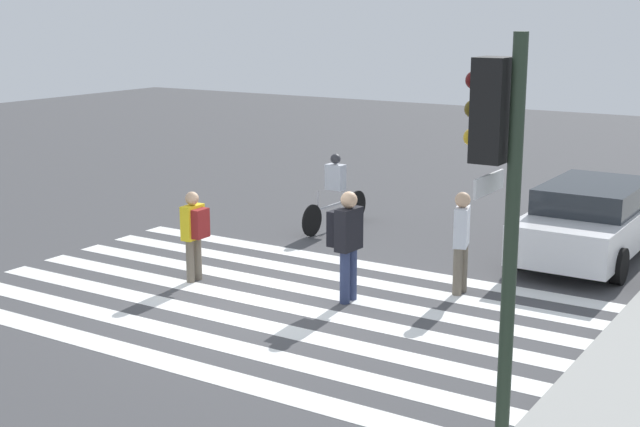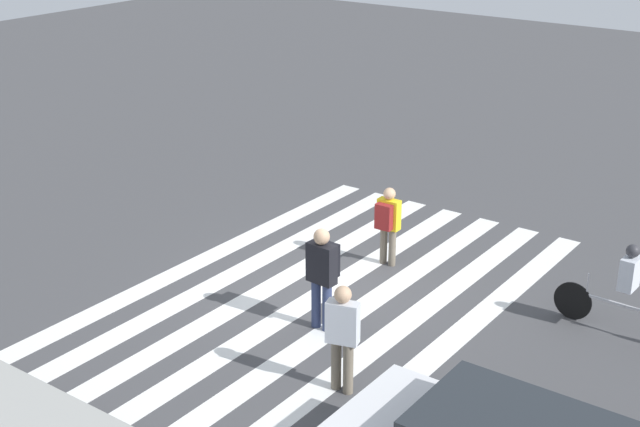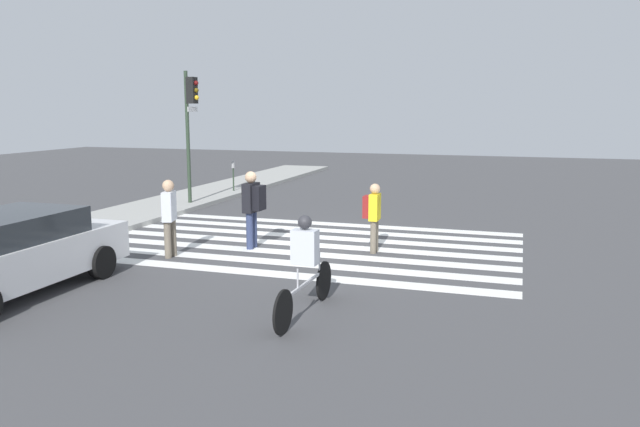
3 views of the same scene
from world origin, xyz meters
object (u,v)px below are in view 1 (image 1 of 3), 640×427
pedestrian_adult_blue_shirt (195,229)px  pedestrian_adult_yellow_jacket (346,237)px  traffic_light (498,197)px  car_parked_dark_suv (592,219)px  cyclist_near_curb (335,189)px  pedestrian_adult_tall_backpack (461,237)px

pedestrian_adult_blue_shirt → pedestrian_adult_yellow_jacket: bearing=-81.7°
traffic_light → car_parked_dark_suv: (-9.78, -1.83, -2.35)m
pedestrian_adult_yellow_jacket → traffic_light: bearing=44.7°
cyclist_near_curb → pedestrian_adult_blue_shirt: bearing=1.7°
cyclist_near_curb → car_parked_dark_suv: cyclist_near_curb is taller
pedestrian_adult_yellow_jacket → cyclist_near_curb: size_ratio=0.74×
pedestrian_adult_yellow_jacket → car_parked_dark_suv: size_ratio=0.39×
pedestrian_adult_tall_backpack → pedestrian_adult_yellow_jacket: pedestrian_adult_yellow_jacket is taller
pedestrian_adult_blue_shirt → traffic_light: bearing=-123.9°
traffic_light → cyclist_near_curb: bearing=-142.2°
pedestrian_adult_yellow_jacket → car_parked_dark_suv: (-4.71, 2.60, -0.31)m
pedestrian_adult_yellow_jacket → pedestrian_adult_blue_shirt: bearing=-76.9°
pedestrian_adult_yellow_jacket → cyclist_near_curb: 4.97m
traffic_light → pedestrian_adult_blue_shirt: 8.80m
pedestrian_adult_blue_shirt → car_parked_dark_suv: 7.44m
traffic_light → pedestrian_adult_tall_backpack: 7.41m
car_parked_dark_suv → cyclist_near_curb: bearing=-84.0°
car_parked_dark_suv → pedestrian_adult_tall_backpack: bearing=-19.8°
pedestrian_adult_tall_backpack → pedestrian_adult_blue_shirt: (1.81, -4.14, -0.04)m
pedestrian_adult_blue_shirt → car_parked_dark_suv: pedestrian_adult_blue_shirt is taller
pedestrian_adult_blue_shirt → cyclist_near_curb: 4.61m
pedestrian_adult_yellow_jacket → car_parked_dark_suv: 5.39m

